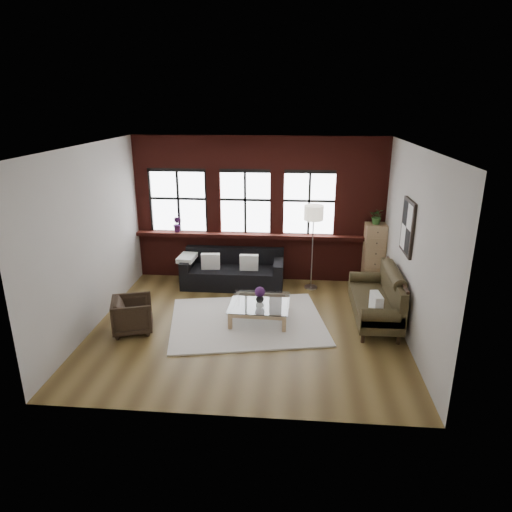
# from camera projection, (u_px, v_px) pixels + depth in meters

# --- Properties ---
(floor) EXTENTS (5.50, 5.50, 0.00)m
(floor) POSITION_uv_depth(u_px,v_px,m) (248.00, 326.00, 8.28)
(floor) COLOR brown
(floor) RESTS_ON ground
(ceiling) EXTENTS (5.50, 5.50, 0.00)m
(ceiling) POSITION_uv_depth(u_px,v_px,m) (246.00, 146.00, 7.25)
(ceiling) COLOR white
(ceiling) RESTS_ON ground
(wall_back) EXTENTS (5.50, 0.00, 5.50)m
(wall_back) POSITION_uv_depth(u_px,v_px,m) (259.00, 209.00, 10.13)
(wall_back) COLOR #B6B0A9
(wall_back) RESTS_ON ground
(wall_front) EXTENTS (5.50, 0.00, 5.50)m
(wall_front) POSITION_uv_depth(u_px,v_px,m) (225.00, 304.00, 5.41)
(wall_front) COLOR #B6B0A9
(wall_front) RESTS_ON ground
(wall_left) EXTENTS (0.00, 5.00, 5.00)m
(wall_left) POSITION_uv_depth(u_px,v_px,m) (91.00, 238.00, 8.00)
(wall_left) COLOR #B6B0A9
(wall_left) RESTS_ON ground
(wall_right) EXTENTS (0.00, 5.00, 5.00)m
(wall_right) POSITION_uv_depth(u_px,v_px,m) (412.00, 246.00, 7.54)
(wall_right) COLOR #B6B0A9
(wall_right) RESTS_ON ground
(brick_backwall) EXTENTS (5.50, 0.12, 3.20)m
(brick_backwall) POSITION_uv_depth(u_px,v_px,m) (259.00, 210.00, 10.07)
(brick_backwall) COLOR #4C1712
(brick_backwall) RESTS_ON floor
(sill_ledge) EXTENTS (5.50, 0.30, 0.08)m
(sill_ledge) POSITION_uv_depth(u_px,v_px,m) (258.00, 235.00, 10.16)
(sill_ledge) COLOR #4C1712
(sill_ledge) RESTS_ON brick_backwall
(window_left) EXTENTS (1.38, 0.10, 1.50)m
(window_left) POSITION_uv_depth(u_px,v_px,m) (179.00, 202.00, 10.18)
(window_left) COLOR black
(window_left) RESTS_ON brick_backwall
(window_mid) EXTENTS (1.38, 0.10, 1.50)m
(window_mid) POSITION_uv_depth(u_px,v_px,m) (245.00, 203.00, 10.06)
(window_mid) COLOR black
(window_mid) RESTS_ON brick_backwall
(window_right) EXTENTS (1.38, 0.10, 1.50)m
(window_right) POSITION_uv_depth(u_px,v_px,m) (309.00, 204.00, 9.94)
(window_right) COLOR black
(window_right) RESTS_ON brick_backwall
(wall_poster) EXTENTS (0.05, 0.74, 0.94)m
(wall_poster) POSITION_uv_depth(u_px,v_px,m) (408.00, 227.00, 7.74)
(wall_poster) COLOR black
(wall_poster) RESTS_ON wall_right
(shag_rug) EXTENTS (3.15, 2.68, 0.03)m
(shag_rug) POSITION_uv_depth(u_px,v_px,m) (247.00, 321.00, 8.45)
(shag_rug) COLOR beige
(shag_rug) RESTS_ON floor
(dark_sofa) EXTENTS (2.20, 0.89, 0.80)m
(dark_sofa) POSITION_uv_depth(u_px,v_px,m) (233.00, 269.00, 9.99)
(dark_sofa) COLOR black
(dark_sofa) RESTS_ON floor
(pillow_a) EXTENTS (0.41, 0.19, 0.34)m
(pillow_a) POSITION_uv_depth(u_px,v_px,m) (211.00, 261.00, 9.87)
(pillow_a) COLOR white
(pillow_a) RESTS_ON dark_sofa
(pillow_b) EXTENTS (0.41, 0.16, 0.34)m
(pillow_b) POSITION_uv_depth(u_px,v_px,m) (249.00, 262.00, 9.80)
(pillow_b) COLOR white
(pillow_b) RESTS_ON dark_sofa
(vintage_settee) EXTENTS (0.86, 1.92, 1.03)m
(vintage_settee) POSITION_uv_depth(u_px,v_px,m) (375.00, 295.00, 8.33)
(vintage_settee) COLOR #332B17
(vintage_settee) RESTS_ON floor
(pillow_settee) EXTENTS (0.18, 0.39, 0.34)m
(pillow_settee) POSITION_uv_depth(u_px,v_px,m) (376.00, 303.00, 7.75)
(pillow_settee) COLOR white
(pillow_settee) RESTS_ON vintage_settee
(armchair) EXTENTS (0.86, 0.84, 0.62)m
(armchair) POSITION_uv_depth(u_px,v_px,m) (133.00, 315.00, 8.03)
(armchair) COLOR black
(armchair) RESTS_ON floor
(coffee_table) EXTENTS (1.11, 1.11, 0.36)m
(coffee_table) POSITION_uv_depth(u_px,v_px,m) (260.00, 311.00, 8.50)
(coffee_table) COLOR tan
(coffee_table) RESTS_ON shag_rug
(vase) EXTENTS (0.19, 0.19, 0.17)m
(vase) POSITION_uv_depth(u_px,v_px,m) (260.00, 298.00, 8.41)
(vase) COLOR #B2B2B2
(vase) RESTS_ON coffee_table
(flowers) EXTENTS (0.19, 0.19, 0.19)m
(flowers) POSITION_uv_depth(u_px,v_px,m) (260.00, 292.00, 8.38)
(flowers) COLOR #471D54
(flowers) RESTS_ON vase
(drawer_chest) EXTENTS (0.43, 0.43, 1.41)m
(drawer_chest) POSITION_uv_depth(u_px,v_px,m) (374.00, 256.00, 9.88)
(drawer_chest) COLOR tan
(drawer_chest) RESTS_ON floor
(potted_plant_top) EXTENTS (0.37, 0.35, 0.34)m
(potted_plant_top) POSITION_uv_depth(u_px,v_px,m) (377.00, 216.00, 9.60)
(potted_plant_top) COLOR #2D5923
(potted_plant_top) RESTS_ON drawer_chest
(floor_lamp) EXTENTS (0.40, 0.40, 1.98)m
(floor_lamp) POSITION_uv_depth(u_px,v_px,m) (312.00, 245.00, 9.68)
(floor_lamp) COLOR #A5A5A8
(floor_lamp) RESTS_ON floor
(sill_plant) EXTENTS (0.25, 0.23, 0.37)m
(sill_plant) POSITION_uv_depth(u_px,v_px,m) (177.00, 224.00, 10.22)
(sill_plant) COLOR #471D54
(sill_plant) RESTS_ON sill_ledge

